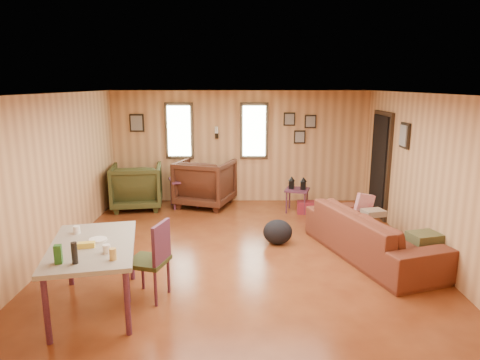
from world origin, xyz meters
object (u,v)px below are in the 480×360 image
object	(u,v)px
side_table	(297,188)
sofa	(372,226)
dining_table	(92,250)
end_table	(184,188)
recliner_green	(137,184)
recliner_brown	(205,180)

from	to	relation	value
side_table	sofa	bearing A→B (deg)	-70.73
dining_table	sofa	bearing A→B (deg)	10.49
side_table	dining_table	bearing A→B (deg)	-126.38
end_table	side_table	distance (m)	2.36
recliner_green	recliner_brown	bearing A→B (deg)	179.03
recliner_brown	side_table	xyz separation A→B (m)	(1.88, -0.44, -0.05)
end_table	sofa	bearing A→B (deg)	-40.64
sofa	dining_table	distance (m)	3.93
sofa	end_table	xyz separation A→B (m)	(-3.14, 2.69, -0.07)
sofa	side_table	world-z (taller)	sofa
sofa	end_table	distance (m)	4.13
sofa	dining_table	bearing A→B (deg)	94.08
end_table	recliner_brown	bearing A→B (deg)	7.12
side_table	dining_table	size ratio (longest dim) A/B	0.43
sofa	side_table	xyz separation A→B (m)	(-0.81, 2.31, 0.02)
side_table	recliner_brown	bearing A→B (deg)	166.86
recliner_brown	recliner_green	size ratio (longest dim) A/B	1.07
recliner_brown	recliner_green	distance (m)	1.41
recliner_green	end_table	distance (m)	0.97
sofa	side_table	size ratio (longest dim) A/B	3.34
end_table	side_table	bearing A→B (deg)	-9.36
sofa	recliner_green	xyz separation A→B (m)	(-4.09, 2.56, 0.04)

